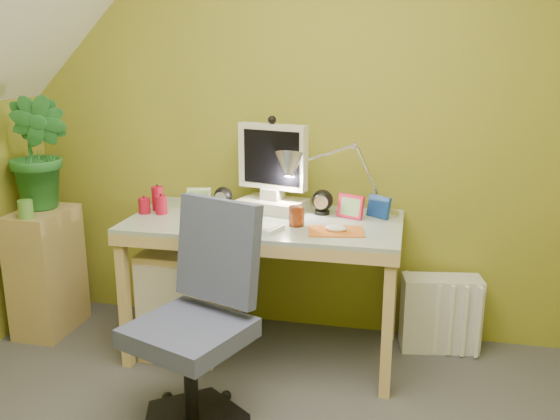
% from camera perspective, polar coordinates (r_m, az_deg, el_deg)
% --- Properties ---
extents(wall_back, '(3.20, 0.01, 2.40)m').
position_cam_1_polar(wall_back, '(3.24, 2.35, 8.70)').
color(wall_back, olive).
rests_on(wall_back, floor).
extents(desk, '(1.37, 0.69, 0.73)m').
position_cam_1_polar(desk, '(3.12, -1.44, -7.39)').
color(desk, tan).
rests_on(desk, floor).
extents(monitor, '(0.40, 0.29, 0.49)m').
position_cam_1_polar(monitor, '(3.11, -0.71, 4.38)').
color(monitor, silver).
rests_on(monitor, desk).
extents(speaker_left, '(0.10, 0.10, 0.12)m').
position_cam_1_polar(speaker_left, '(3.20, -5.49, 1.19)').
color(speaker_left, black).
rests_on(speaker_left, desk).
extents(speaker_right, '(0.13, 0.13, 0.13)m').
position_cam_1_polar(speaker_right, '(3.08, 4.11, 0.79)').
color(speaker_right, black).
rests_on(speaker_right, desk).
extents(keyboard, '(0.43, 0.26, 0.02)m').
position_cam_1_polar(keyboard, '(2.88, -3.71, -1.33)').
color(keyboard, silver).
rests_on(keyboard, desk).
extents(mousepad, '(0.29, 0.23, 0.01)m').
position_cam_1_polar(mousepad, '(2.80, 5.39, -2.04)').
color(mousepad, '#C15F1E').
rests_on(mousepad, desk).
extents(mouse, '(0.12, 0.09, 0.04)m').
position_cam_1_polar(mouse, '(2.79, 5.39, -1.76)').
color(mouse, white).
rests_on(mouse, mousepad).
extents(amber_tumbler, '(0.09, 0.09, 0.10)m').
position_cam_1_polar(amber_tumbler, '(2.87, 1.60, -0.59)').
color(amber_tumbler, '#913915').
rests_on(amber_tumbler, desk).
extents(candle_cluster, '(0.18, 0.16, 0.13)m').
position_cam_1_polar(candle_cluster, '(3.18, -11.99, 0.94)').
color(candle_cluster, '#B10F29').
rests_on(candle_cluster, desk).
extents(photo_frame_red, '(0.14, 0.08, 0.12)m').
position_cam_1_polar(photo_frame_red, '(3.02, 6.80, 0.35)').
color(photo_frame_red, red).
rests_on(photo_frame_red, desk).
extents(photo_frame_blue, '(0.12, 0.09, 0.11)m').
position_cam_1_polar(photo_frame_blue, '(3.05, 9.49, 0.32)').
color(photo_frame_blue, navy).
rests_on(photo_frame_blue, desk).
extents(photo_frame_green, '(0.13, 0.04, 0.11)m').
position_cam_1_polar(photo_frame_green, '(3.23, -7.80, 1.16)').
color(photo_frame_green, '#B3C386').
rests_on(photo_frame_green, desk).
extents(desk_lamp, '(0.52, 0.23, 0.55)m').
position_cam_1_polar(desk_lamp, '(3.03, 7.61, 4.52)').
color(desk_lamp, '#ACABB0').
rests_on(desk_lamp, desk).
extents(side_ledge, '(0.26, 0.40, 0.71)m').
position_cam_1_polar(side_ledge, '(3.61, -21.52, -5.50)').
color(side_ledge, tan).
rests_on(side_ledge, floor).
extents(potted_plant, '(0.39, 0.33, 0.63)m').
position_cam_1_polar(potted_plant, '(3.49, -22.11, 5.17)').
color(potted_plant, '#256F2E').
rests_on(potted_plant, side_ledge).
extents(green_cup, '(0.08, 0.08, 0.10)m').
position_cam_1_polar(green_cup, '(3.37, -23.28, 0.06)').
color(green_cup, '#5B9A40').
rests_on(green_cup, side_ledge).
extents(task_chair, '(0.64, 0.64, 0.90)m').
position_cam_1_polar(task_chair, '(2.50, -8.77, -11.41)').
color(task_chair, '#42496D').
rests_on(task_chair, floor).
extents(radiator, '(0.43, 0.23, 0.41)m').
position_cam_1_polar(radiator, '(3.32, 15.17, -9.58)').
color(radiator, silver).
rests_on(radiator, floor).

